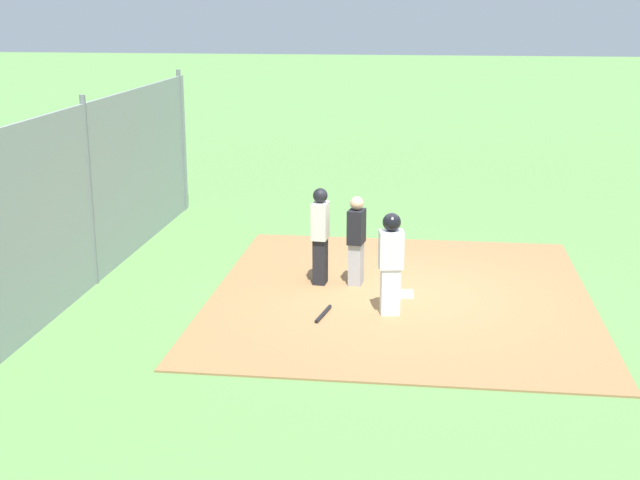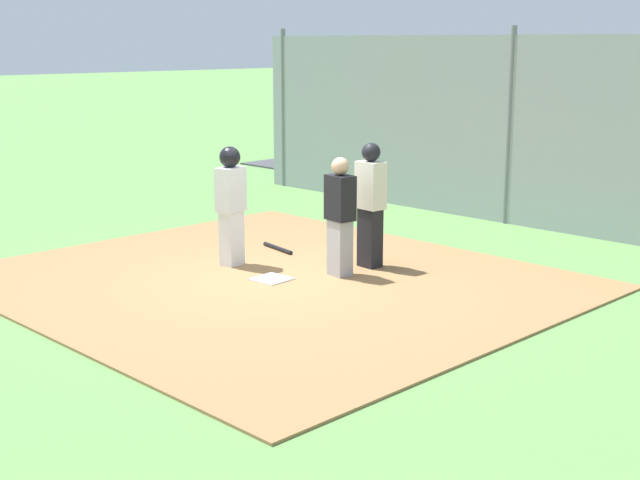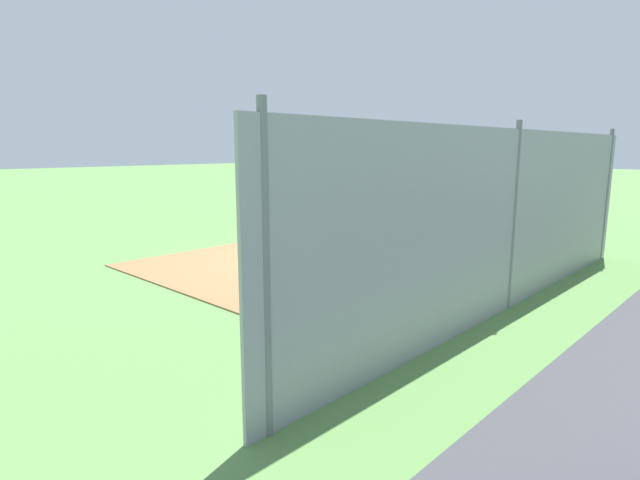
{
  "view_description": "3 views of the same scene",
  "coord_description": "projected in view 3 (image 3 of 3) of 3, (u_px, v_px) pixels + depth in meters",
  "views": [
    {
      "loc": [
        14.07,
        0.42,
        4.86
      ],
      "look_at": [
        0.27,
        -1.35,
        1.02
      ],
      "focal_mm": 48.52,
      "sensor_mm": 36.0,
      "label": 1
    },
    {
      "loc": [
        -8.36,
        7.38,
        3.1
      ],
      "look_at": [
        -0.56,
        -0.35,
        0.6
      ],
      "focal_mm": 49.27,
      "sensor_mm": 36.0,
      "label": 2
    },
    {
      "loc": [
        -8.76,
        -9.09,
        2.88
      ],
      "look_at": [
        0.17,
        -0.57,
        0.63
      ],
      "focal_mm": 28.45,
      "sensor_mm": 36.0,
      "label": 3
    }
  ],
  "objects": [
    {
      "name": "ground_plane",
      "position": [
        299.0,
        262.0,
        12.92
      ],
      "size": [
        140.0,
        140.0,
        0.0
      ],
      "primitive_type": "plane",
      "color": "#5B8947"
    },
    {
      "name": "catcher",
      "position": [
        309.0,
        235.0,
        11.89
      ],
      "size": [
        0.42,
        0.32,
        1.59
      ],
      "rotation": [
        0.0,
        0.0,
        1.42
      ],
      "color": "#9E9EA3",
      "rests_on": "dirt_infield"
    },
    {
      "name": "dirt_infield",
      "position": [
        299.0,
        262.0,
        12.92
      ],
      "size": [
        7.2,
        6.4,
        0.03
      ],
      "primitive_type": "cube",
      "color": "olive",
      "rests_on": "ground_plane"
    },
    {
      "name": "baseball_bat",
      "position": [
        365.0,
        260.0,
        12.96
      ],
      "size": [
        0.74,
        0.19,
        0.06
      ],
      "primitive_type": "cylinder",
      "rotation": [
        0.0,
        1.57,
        2.96
      ],
      "color": "black",
      "rests_on": "dirt_infield"
    },
    {
      "name": "umpire",
      "position": [
        329.0,
        235.0,
        11.47
      ],
      "size": [
        0.4,
        0.29,
        1.73
      ],
      "rotation": [
        0.0,
        0.0,
        1.48
      ],
      "color": "black",
      "rests_on": "dirt_infield"
    },
    {
      "name": "backstop_fence",
      "position": [
        513.0,
        221.0,
        8.94
      ],
      "size": [
        12.0,
        0.1,
        3.35
      ],
      "color": "#93999E",
      "rests_on": "ground_plane"
    },
    {
      "name": "runner",
      "position": [
        329.0,
        221.0,
        13.35
      ],
      "size": [
        0.33,
        0.42,
        1.67
      ],
      "rotation": [
        0.0,
        0.0,
        3.33
      ],
      "color": "silver",
      "rests_on": "dirt_infield"
    },
    {
      "name": "home_plate",
      "position": [
        299.0,
        261.0,
        12.92
      ],
      "size": [
        0.47,
        0.47,
        0.02
      ],
      "primitive_type": "cube",
      "rotation": [
        0.0,
        0.0,
        0.07
      ],
      "color": "white",
      "rests_on": "dirt_infield"
    }
  ]
}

